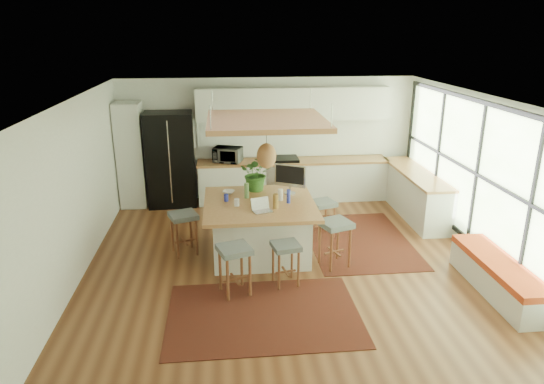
{
  "coord_description": "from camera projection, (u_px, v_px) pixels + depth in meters",
  "views": [
    {
      "loc": [
        -0.98,
        -7.19,
        3.7
      ],
      "look_at": [
        -0.2,
        0.5,
        1.1
      ],
      "focal_mm": 32.23,
      "sensor_mm": 36.0,
      "label": 1
    }
  ],
  "objects": [
    {
      "name": "floor",
      "position": [
        287.0,
        264.0,
        8.06
      ],
      "size": [
        7.0,
        7.0,
        0.0
      ],
      "primitive_type": "plane",
      "color": "#542B18",
      "rests_on": "ground"
    },
    {
      "name": "ceiling",
      "position": [
        289.0,
        100.0,
        7.2
      ],
      "size": [
        7.0,
        7.0,
        0.0
      ],
      "primitive_type": "plane",
      "rotation": [
        3.14,
        0.0,
        0.0
      ],
      "color": "white",
      "rests_on": "ground"
    },
    {
      "name": "wall_back",
      "position": [
        267.0,
        139.0,
        10.93
      ],
      "size": [
        6.5,
        0.0,
        6.5
      ],
      "primitive_type": "plane",
      "rotation": [
        1.57,
        0.0,
        0.0
      ],
      "color": "silver",
      "rests_on": "ground"
    },
    {
      "name": "wall_front",
      "position": [
        340.0,
        307.0,
        4.33
      ],
      "size": [
        6.5,
        0.0,
        6.5
      ],
      "primitive_type": "plane",
      "rotation": [
        -1.57,
        0.0,
        0.0
      ],
      "color": "silver",
      "rests_on": "ground"
    },
    {
      "name": "wall_left",
      "position": [
        73.0,
        193.0,
        7.31
      ],
      "size": [
        0.0,
        7.0,
        7.0
      ],
      "primitive_type": "plane",
      "rotation": [
        1.57,
        0.0,
        1.57
      ],
      "color": "silver",
      "rests_on": "ground"
    },
    {
      "name": "wall_right",
      "position": [
        486.0,
        180.0,
        7.94
      ],
      "size": [
        0.0,
        7.0,
        7.0
      ],
      "primitive_type": "plane",
      "rotation": [
        1.57,
        0.0,
        -1.57
      ],
      "color": "silver",
      "rests_on": "ground"
    },
    {
      "name": "window_wall",
      "position": [
        484.0,
        177.0,
        7.92
      ],
      "size": [
        0.1,
        6.2,
        2.6
      ],
      "primitive_type": null,
      "color": "black",
      "rests_on": "wall_right"
    },
    {
      "name": "pantry",
      "position": [
        131.0,
        155.0,
        10.41
      ],
      "size": [
        0.55,
        0.6,
        2.25
      ],
      "primitive_type": "cube",
      "color": "silver",
      "rests_on": "floor"
    },
    {
      "name": "back_counter_base",
      "position": [
        293.0,
        181.0,
        10.97
      ],
      "size": [
        4.2,
        0.6,
        0.88
      ],
      "primitive_type": "cube",
      "color": "silver",
      "rests_on": "floor"
    },
    {
      "name": "back_counter_top",
      "position": [
        293.0,
        161.0,
        10.82
      ],
      "size": [
        4.24,
        0.64,
        0.05
      ],
      "primitive_type": "cube",
      "color": "#965D35",
      "rests_on": "back_counter_base"
    },
    {
      "name": "backsplash",
      "position": [
        292.0,
        138.0,
        10.96
      ],
      "size": [
        4.2,
        0.02,
        0.8
      ],
      "primitive_type": "cube",
      "color": "white",
      "rests_on": "wall_back"
    },
    {
      "name": "upper_cabinets",
      "position": [
        293.0,
        104.0,
        10.56
      ],
      "size": [
        4.2,
        0.34,
        0.7
      ],
      "primitive_type": "cube",
      "color": "silver",
      "rests_on": "wall_back"
    },
    {
      "name": "range",
      "position": [
        282.0,
        179.0,
        10.92
      ],
      "size": [
        0.76,
        0.62,
        1.0
      ],
      "primitive_type": null,
      "color": "#A5A5AA",
      "rests_on": "floor"
    },
    {
      "name": "right_counter_base",
      "position": [
        415.0,
        194.0,
        10.08
      ],
      "size": [
        0.6,
        2.5,
        0.88
      ],
      "primitive_type": "cube",
      "color": "silver",
      "rests_on": "floor"
    },
    {
      "name": "right_counter_top",
      "position": [
        417.0,
        173.0,
        9.94
      ],
      "size": [
        0.64,
        2.54,
        0.05
      ],
      "primitive_type": "cube",
      "color": "#965D35",
      "rests_on": "right_counter_base"
    },
    {
      "name": "window_bench",
      "position": [
        498.0,
        277.0,
        7.13
      ],
      "size": [
        0.52,
        2.0,
        0.5
      ],
      "primitive_type": null,
      "color": "silver",
      "rests_on": "floor"
    },
    {
      "name": "ceiling_panel",
      "position": [
        266.0,
        138.0,
        7.75
      ],
      "size": [
        1.86,
        1.86,
        0.8
      ],
      "primitive_type": null,
      "color": "#965D35",
      "rests_on": "ceiling"
    },
    {
      "name": "rug_near",
      "position": [
        264.0,
        314.0,
        6.64
      ],
      "size": [
        2.6,
        1.8,
        0.01
      ],
      "primitive_type": "cube",
      "color": "black",
      "rests_on": "floor"
    },
    {
      "name": "rug_right",
      "position": [
        358.0,
        240.0,
        8.95
      ],
      "size": [
        1.8,
        2.6,
        0.01
      ],
      "primitive_type": "cube",
      "color": "black",
      "rests_on": "floor"
    },
    {
      "name": "fridge",
      "position": [
        171.0,
        163.0,
        10.57
      ],
      "size": [
        1.05,
        0.84,
        2.04
      ],
      "primitive_type": null,
      "rotation": [
        0.0,
        0.0,
        0.04
      ],
      "color": "black",
      "rests_on": "floor"
    },
    {
      "name": "island",
      "position": [
        260.0,
        228.0,
        8.33
      ],
      "size": [
        1.85,
        1.85,
        0.93
      ],
      "primitive_type": null,
      "color": "#965D35",
      "rests_on": "floor"
    },
    {
      "name": "stool_near_left",
      "position": [
        235.0,
        271.0,
        7.07
      ],
      "size": [
        0.56,
        0.56,
        0.75
      ],
      "primitive_type": null,
      "rotation": [
        0.0,
        0.0,
        0.32
      ],
      "color": "#4E5657",
      "rests_on": "floor"
    },
    {
      "name": "stool_near_right",
      "position": [
        286.0,
        263.0,
        7.33
      ],
      "size": [
        0.46,
        0.46,
        0.67
      ],
      "primitive_type": null,
      "rotation": [
        0.0,
        0.0,
        0.19
      ],
      "color": "#4E5657",
      "rests_on": "floor"
    },
    {
      "name": "stool_right_front",
      "position": [
        335.0,
        245.0,
        7.91
      ],
      "size": [
        0.59,
        0.59,
        0.78
      ],
      "primitive_type": null,
      "rotation": [
        0.0,
        0.0,
        1.92
      ],
      "color": "#4E5657",
      "rests_on": "floor"
    },
    {
      "name": "stool_right_back",
      "position": [
        323.0,
        218.0,
        9.05
      ],
      "size": [
        0.51,
        0.51,
        0.69
      ],
      "primitive_type": null,
      "rotation": [
        0.0,
        0.0,
        1.88
      ],
      "color": "#4E5657",
      "rests_on": "floor"
    },
    {
      "name": "stool_left_side",
      "position": [
        184.0,
        234.0,
        8.35
      ],
      "size": [
        0.56,
        0.56,
        0.74
      ],
      "primitive_type": null,
      "rotation": [
        0.0,
        0.0,
        -1.22
      ],
      "color": "#4E5657",
      "rests_on": "floor"
    },
    {
      "name": "laptop",
      "position": [
        263.0,
        205.0,
        7.72
      ],
      "size": [
        0.38,
        0.4,
        0.22
      ],
      "primitive_type": null,
      "rotation": [
        0.0,
        0.0,
        0.32
      ],
      "color": "#A5A5AA",
      "rests_on": "island"
    },
    {
      "name": "monitor",
      "position": [
        290.0,
        180.0,
        8.52
      ],
      "size": [
        0.61,
        0.45,
        0.54
      ],
      "primitive_type": null,
      "rotation": [
        0.0,
        0.0,
        -0.49
      ],
      "color": "#A5A5AA",
      "rests_on": "island"
    },
    {
      "name": "microwave",
      "position": [
        228.0,
        153.0,
        10.61
      ],
      "size": [
        0.66,
        0.5,
        0.4
      ],
      "primitive_type": "imported",
      "rotation": [
        0.0,
        0.0,
        -0.33
      ],
      "color": "#A5A5AA",
      "rests_on": "back_counter_top"
    },
    {
      "name": "island_plant",
      "position": [
        257.0,
        177.0,
        8.71
      ],
      "size": [
        0.58,
        0.65,
        0.5
      ],
      "primitive_type": "imported",
      "rotation": [
        0.0,
        0.0,
        0.0
      ],
      "color": "#1E4C19",
      "rests_on": "island"
    },
    {
      "name": "island_bowl",
      "position": [
        229.0,
        192.0,
        8.61
      ],
      "size": [
        0.25,
        0.25,
        0.05
      ],
      "primitive_type": "imported",
      "rotation": [
        0.0,
        0.0,
        -0.29
      ],
      "color": "white",
      "rests_on": "island"
    },
    {
      "name": "island_bottle_0",
      "position": [
        226.0,
        196.0,
        8.19
      ],
      "size": [
        0.07,
        0.07,
        0.19
      ],
      "primitive_type": "cylinder",
      "color": "#2C35B1",
      "rests_on": "island"
    },
    {
      "name": "island_bottle_1",
      "position": [
        236.0,
        201.0,
        7.97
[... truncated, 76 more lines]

